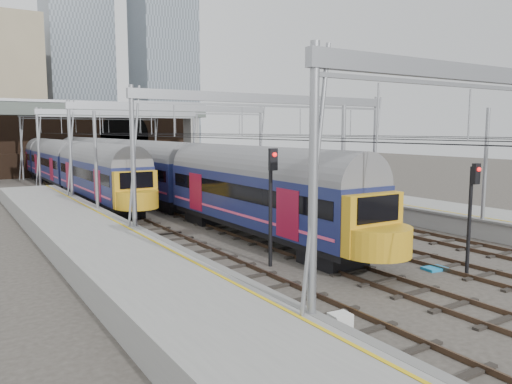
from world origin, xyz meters
TOP-DOWN VIEW (x-y plane):
  - ground at (0.00, 0.00)m, footprint 160.00×160.00m
  - platform_left at (-10.18, 2.50)m, footprint 4.32×55.00m
  - tracks at (0.00, 15.00)m, footprint 14.40×80.00m
  - overhead_line at (0.00, 21.49)m, footprint 16.80×80.00m
  - retaining_wall at (1.40, 51.93)m, footprint 28.00×2.75m
  - overbridge at (0.00, 46.00)m, footprint 28.00×3.00m
  - city_skyline at (2.73, 70.48)m, footprint 37.50×27.50m
  - train_main at (-2.00, 31.72)m, footprint 2.94×67.96m
  - train_second at (-6.00, 38.84)m, footprint 2.85×49.45m
  - signal_near_left at (-4.39, 1.55)m, footprint 0.37×0.47m
  - signal_near_centre at (1.70, -3.75)m, footprint 0.32×0.46m
  - relay_cabinet at (-7.56, -6.40)m, footprint 0.59×0.50m
  - equip_cover_a at (1.15, -2.55)m, footprint 1.02×0.78m
  - equip_cover_b at (3.30, 12.03)m, footprint 0.90×0.71m
  - equip_cover_c at (5.22, 4.21)m, footprint 0.93×0.78m

SIDE VIEW (x-z plane):
  - ground at x=0.00m, z-range 0.00..0.00m
  - tracks at x=0.00m, z-range -0.09..0.13m
  - equip_cover_c at x=5.22m, z-range 0.00..0.09m
  - equip_cover_b at x=3.30m, z-range 0.00..0.09m
  - equip_cover_a at x=1.15m, z-range 0.00..0.11m
  - relay_cabinet at x=-7.56m, z-range 0.00..1.09m
  - platform_left at x=-10.18m, z-range -0.01..1.11m
  - train_second at x=-6.00m, z-range 0.07..4.96m
  - train_main at x=-2.00m, z-range 0.07..5.08m
  - signal_near_centre at x=1.70m, z-range 0.62..5.16m
  - signal_near_left at x=-4.39m, z-range 0.65..5.72m
  - retaining_wall at x=1.40m, z-range -0.17..8.83m
  - overhead_line at x=0.00m, z-range 2.57..10.57m
  - overbridge at x=0.00m, z-range 2.64..11.89m
  - city_skyline at x=2.73m, z-range -12.91..47.09m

